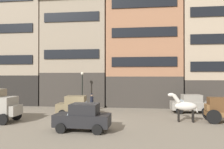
% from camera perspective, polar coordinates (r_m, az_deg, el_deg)
% --- Properties ---
extents(ground_plane, '(120.00, 120.00, 0.00)m').
position_cam_1_polar(ground_plane, '(18.23, -6.47, -12.04)').
color(ground_plane, slate).
extents(building_far_left, '(9.08, 6.23, 15.87)m').
position_cam_1_polar(building_far_left, '(32.55, -23.50, 7.20)').
color(building_far_left, black).
rests_on(building_far_left, ground_plane).
extents(building_center_left, '(8.49, 6.23, 13.43)m').
position_cam_1_polar(building_center_left, '(29.09, -8.94, 5.66)').
color(building_center_left, '#38332D').
rests_on(building_center_left, ground_plane).
extents(building_center_right, '(9.29, 6.23, 17.63)m').
position_cam_1_polar(building_center_right, '(28.32, 8.21, 10.13)').
color(building_center_right, '#38332D').
rests_on(building_center_right, ground_plane).
extents(building_far_right, '(7.67, 6.23, 15.84)m').
position_cam_1_polar(building_far_right, '(29.50, 24.38, 7.98)').
color(building_far_right, '#38332D').
rests_on(building_far_right, ground_plane).
extents(cargo_wagon, '(3.00, 1.71, 1.98)m').
position_cam_1_polar(cargo_wagon, '(19.36, 27.16, -7.87)').
color(cargo_wagon, brown).
rests_on(cargo_wagon, ground_plane).
extents(draft_horse, '(2.35, 0.73, 2.30)m').
position_cam_1_polar(draft_horse, '(18.54, 18.49, -7.85)').
color(draft_horse, beige).
rests_on(draft_horse, ground_plane).
extents(sedan_dark, '(3.75, 1.96, 1.83)m').
position_cam_1_polar(sedan_dark, '(14.92, -7.65, -11.08)').
color(sedan_dark, black).
rests_on(sedan_dark, ground_plane).
extents(sedan_light, '(3.81, 2.08, 1.83)m').
position_cam_1_polar(sedan_light, '(20.61, -9.20, -8.12)').
color(sedan_light, '#7A6B4C').
rests_on(sedan_light, ground_plane).
extents(sedan_parked_curb, '(3.74, 1.94, 1.83)m').
position_cam_1_polar(sedan_parked_curb, '(23.14, 19.89, -7.25)').
color(sedan_parked_curb, gray).
rests_on(sedan_parked_curb, ground_plane).
extents(pedestrian_officer, '(0.51, 0.51, 1.79)m').
position_cam_1_polar(pedestrian_officer, '(23.61, -5.35, -6.97)').
color(pedestrian_officer, black).
rests_on(pedestrian_officer, ground_plane).
extents(streetlamp_curbside, '(0.32, 0.32, 4.12)m').
position_cam_1_polar(streetlamp_curbside, '(24.51, -7.83, -2.76)').
color(streetlamp_curbside, black).
rests_on(streetlamp_curbside, ground_plane).
extents(fire_hydrant_curbside, '(0.24, 0.24, 0.83)m').
position_cam_1_polar(fire_hydrant_curbside, '(25.30, 26.39, -7.75)').
color(fire_hydrant_curbside, maroon).
rests_on(fire_hydrant_curbside, ground_plane).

